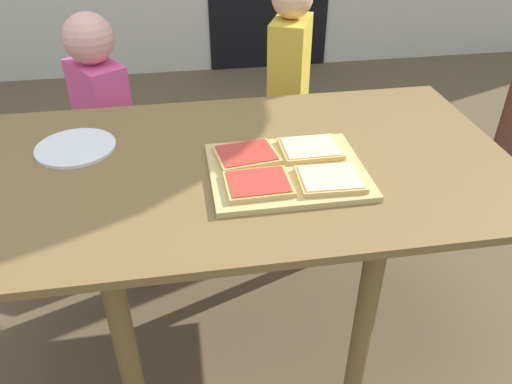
{
  "coord_description": "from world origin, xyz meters",
  "views": [
    {
      "loc": [
        -0.13,
        -1.2,
        1.44
      ],
      "look_at": [
        0.07,
        0.0,
        0.61
      ],
      "focal_mm": 35.51,
      "sensor_mm": 36.0,
      "label": 1
    }
  ],
  "objects": [
    {
      "name": "ground_plane",
      "position": [
        0.0,
        0.0,
        0.0
      ],
      "size": [
        16.0,
        16.0,
        0.0
      ],
      "primitive_type": "plane",
      "color": "brown"
    },
    {
      "name": "dining_table",
      "position": [
        0.0,
        0.0,
        0.62
      ],
      "size": [
        1.58,
        0.85,
        0.71
      ],
      "color": "brown",
      "rests_on": "ground"
    },
    {
      "name": "cutting_board",
      "position": [
        0.14,
        -0.08,
        0.72
      ],
      "size": [
        0.41,
        0.34,
        0.02
      ],
      "primitive_type": "cube",
      "color": "tan",
      "rests_on": "dining_table"
    },
    {
      "name": "pizza_slice_near_right",
      "position": [
        0.24,
        -0.16,
        0.74
      ],
      "size": [
        0.17,
        0.14,
        0.02
      ],
      "color": "tan",
      "rests_on": "cutting_board"
    },
    {
      "name": "pizza_slice_far_right",
      "position": [
        0.22,
        -0.0,
        0.74
      ],
      "size": [
        0.17,
        0.14,
        0.02
      ],
      "color": "tan",
      "rests_on": "cutting_board"
    },
    {
      "name": "pizza_slice_far_left",
      "position": [
        0.04,
        -0.01,
        0.74
      ],
      "size": [
        0.18,
        0.16,
        0.02
      ],
      "color": "tan",
      "rests_on": "cutting_board"
    },
    {
      "name": "pizza_slice_near_left",
      "position": [
        0.05,
        -0.15,
        0.74
      ],
      "size": [
        0.17,
        0.14,
        0.02
      ],
      "color": "tan",
      "rests_on": "cutting_board"
    },
    {
      "name": "plate_white_left",
      "position": [
        -0.43,
        0.15,
        0.72
      ],
      "size": [
        0.23,
        0.23,
        0.01
      ],
      "primitive_type": "cylinder",
      "color": "white",
      "rests_on": "dining_table"
    },
    {
      "name": "child_left",
      "position": [
        -0.42,
        0.66,
        0.57
      ],
      "size": [
        0.25,
        0.28,
        0.97
      ],
      "color": "#39474D",
      "rests_on": "ground"
    },
    {
      "name": "child_right",
      "position": [
        0.34,
        0.79,
        0.59
      ],
      "size": [
        0.22,
        0.28,
        1.04
      ],
      "color": "#3C2340",
      "rests_on": "ground"
    }
  ]
}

